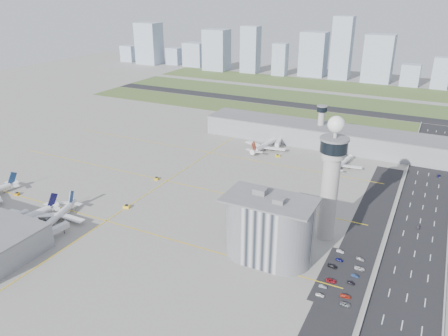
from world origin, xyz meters
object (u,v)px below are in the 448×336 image
at_px(car_lot_6, 345,304).
at_px(car_hw_4, 426,146).
at_px(car_lot_4, 339,260).
at_px(car_lot_7, 345,296).
at_px(tug_0, 17,194).
at_px(airplane_far_a, 266,142).
at_px(jet_bridge_near_1, 4,224).
at_px(tug_2, 127,206).
at_px(admin_building, 268,229).
at_px(car_lot_8, 351,283).
at_px(car_hw_2, 439,176).
at_px(car_lot_5, 340,251).
at_px(jet_bridge_far_1, 341,151).
at_px(tug_4, 278,156).
at_px(car_lot_10, 360,268).
at_px(airplane_near_c, 56,213).
at_px(car_lot_2, 331,281).
at_px(secondary_tower, 321,121).
at_px(airplane_far_b, 343,160).
at_px(car_lot_1, 323,286).
at_px(car_lot_11, 360,259).
at_px(jet_bridge_near_2, 44,237).
at_px(airplane_near_b, 23,214).
at_px(car_lot_3, 332,266).
at_px(tug_5, 337,169).
at_px(jet_bridge_far_0, 280,141).
at_px(car_lot_0, 320,295).
at_px(control_tower, 331,175).
at_px(car_lot_9, 355,276).
at_px(car_hw_1, 418,227).
at_px(tug_3, 156,178).
at_px(tug_1, 66,227).

relative_size(car_lot_6, car_hw_4, 1.26).
xyz_separation_m(car_lot_4, car_lot_7, (8.28, -25.10, 0.05)).
bearing_deg(tug_0, airplane_far_a, -148.26).
distance_m(jet_bridge_near_1, car_lot_4, 174.37).
height_order(jet_bridge_near_1, car_lot_4, jet_bridge_near_1).
relative_size(jet_bridge_near_1, tug_2, 3.92).
relative_size(admin_building, car_lot_8, 12.40).
bearing_deg(tug_2, car_hw_2, 117.14).
height_order(airplane_far_a, car_lot_5, airplane_far_a).
relative_size(jet_bridge_far_1, car_lot_7, 3.20).
height_order(tug_4, car_lot_8, tug_4).
bearing_deg(car_lot_10, car_lot_4, 71.56).
bearing_deg(car_lot_7, jet_bridge_near_1, 91.83).
height_order(airplane_near_c, car_lot_4, airplane_near_c).
bearing_deg(car_lot_2, tug_4, 23.85).
distance_m(secondary_tower, car_lot_7, 196.20).
bearing_deg(airplane_far_b, car_lot_7, -158.55).
height_order(car_lot_1, car_lot_10, car_lot_10).
distance_m(tug_4, car_lot_11, 137.58).
distance_m(jet_bridge_near_2, tug_2, 50.12).
xyz_separation_m(airplane_near_b, tug_4, (87.89, 157.58, -4.75)).
height_order(jet_bridge_far_1, tug_0, jet_bridge_far_1).
height_order(admin_building, car_hw_2, admin_building).
bearing_deg(car_lot_8, jet_bridge_far_1, 20.09).
height_order(car_lot_3, car_lot_4, car_lot_3).
bearing_deg(tug_5, admin_building, -93.53).
xyz_separation_m(jet_bridge_near_2, car_lot_3, (135.11, 44.19, -2.21)).
bearing_deg(jet_bridge_near_2, jet_bridge_far_1, -18.55).
xyz_separation_m(jet_bridge_far_0, tug_5, (54.40, -32.53, -1.81)).
bearing_deg(tug_5, car_lot_0, -80.83).
distance_m(car_lot_6, car_lot_11, 35.32).
bearing_deg(airplane_far_a, jet_bridge_far_0, -16.99).
bearing_deg(car_lot_1, airplane_far_b, 1.90).
bearing_deg(car_lot_1, secondary_tower, 8.26).
bearing_deg(control_tower, car_lot_0, -77.57).
bearing_deg(car_lot_11, car_hw_2, -3.44).
distance_m(car_lot_9, car_lot_10, 6.55).
relative_size(airplane_far_b, car_lot_11, 8.63).
distance_m(airplane_near_c, car_hw_1, 196.09).
distance_m(control_tower, car_hw_4, 180.76).
relative_size(car_lot_2, car_lot_4, 1.36).
height_order(airplane_far_b, jet_bridge_far_1, airplane_far_b).
distance_m(tug_4, car_lot_4, 136.93).
bearing_deg(car_lot_9, tug_0, 95.49).
xyz_separation_m(tug_3, tug_5, (103.96, 70.82, 0.09)).
height_order(tug_3, car_hw_4, tug_3).
bearing_deg(tug_1, airplane_far_a, -108.47).
relative_size(jet_bridge_near_2, tug_0, 4.63).
distance_m(secondary_tower, tug_1, 213.83).
height_order(tug_1, car_lot_6, tug_1).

